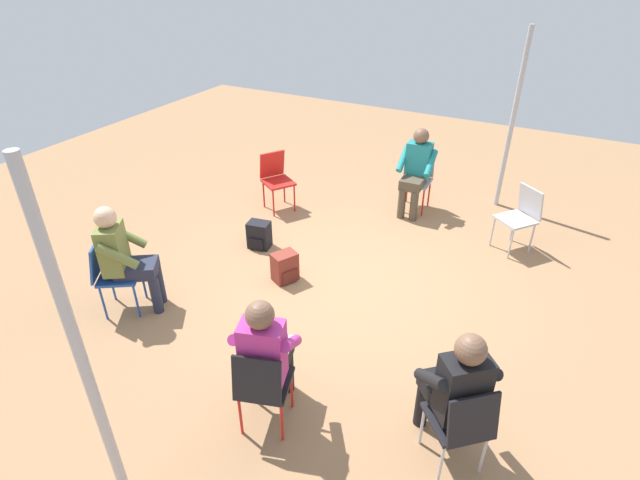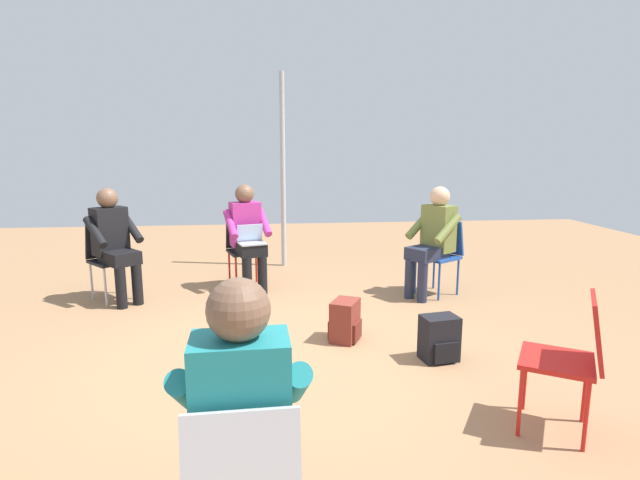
% 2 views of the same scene
% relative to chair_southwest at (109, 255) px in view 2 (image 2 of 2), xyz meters
% --- Properties ---
extents(ground_plane, '(14.00, 14.00, 0.00)m').
position_rel_chair_southwest_xyz_m(ground_plane, '(1.67, 1.81, -0.50)').
color(ground_plane, '#99704C').
extents(chair_southwest, '(0.59, 0.58, 0.85)m').
position_rel_chair_southwest_xyz_m(chair_southwest, '(0.00, 0.00, 0.00)').
color(chair_southwest, black).
rests_on(chair_southwest, ground).
extents(chair_northeast, '(0.56, 0.58, 0.85)m').
position_rel_chair_southwest_xyz_m(chair_northeast, '(3.06, 3.49, 0.00)').
color(chair_northeast, red).
rests_on(chair_northeast, ground).
extents(chair_northwest, '(0.56, 0.58, 0.85)m').
position_rel_chair_southwest_xyz_m(chair_northwest, '(0.20, 3.73, 0.00)').
color(chair_northwest, '#1E4799').
rests_on(chair_northwest, ground).
extents(chair_west, '(0.53, 0.50, 0.85)m').
position_rel_chair_southwest_xyz_m(chair_west, '(-0.37, 1.47, 0.00)').
color(chair_west, black).
rests_on(chair_west, ground).
extents(person_with_laptop, '(0.60, 0.59, 1.24)m').
position_rel_chair_southwest_xyz_m(person_with_laptop, '(-0.21, 1.52, 0.20)').
color(person_with_laptop, black).
rests_on(person_with_laptop, ground).
extents(person_in_black, '(0.63, 0.63, 1.24)m').
position_rel_chair_southwest_xyz_m(person_in_black, '(0.13, 0.11, 0.20)').
color(person_in_black, black).
rests_on(person_in_black, ground).
extents(person_in_teal, '(0.53, 0.50, 1.24)m').
position_rel_chair_southwest_xyz_m(person_in_teal, '(3.88, 1.65, 0.20)').
color(person_in_teal, '#4C4233').
rests_on(person_in_teal, ground).
extents(person_in_olive, '(0.63, 0.63, 1.24)m').
position_rel_chair_southwest_xyz_m(person_in_olive, '(0.29, 3.59, 0.20)').
color(person_in_olive, '#23283D').
rests_on(person_in_olive, ground).
extents(backpack_near_laptop_user, '(0.34, 0.31, 0.36)m').
position_rel_chair_southwest_xyz_m(backpack_near_laptop_user, '(1.50, 2.41, -0.34)').
color(backpack_near_laptop_user, maroon).
rests_on(backpack_near_laptop_user, ground).
extents(backpack_by_empty_chair, '(0.28, 0.31, 0.36)m').
position_rel_chair_southwest_xyz_m(backpack_by_empty_chair, '(1.98, 3.09, -0.34)').
color(backpack_by_empty_chair, black).
rests_on(backpack_by_empty_chair, ground).
extents(tent_pole_near, '(0.07, 0.07, 2.67)m').
position_rel_chair_southwest_xyz_m(tent_pole_near, '(-1.38, 1.98, 0.84)').
color(tent_pole_near, '#B2B2B7').
rests_on(tent_pole_near, ground).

